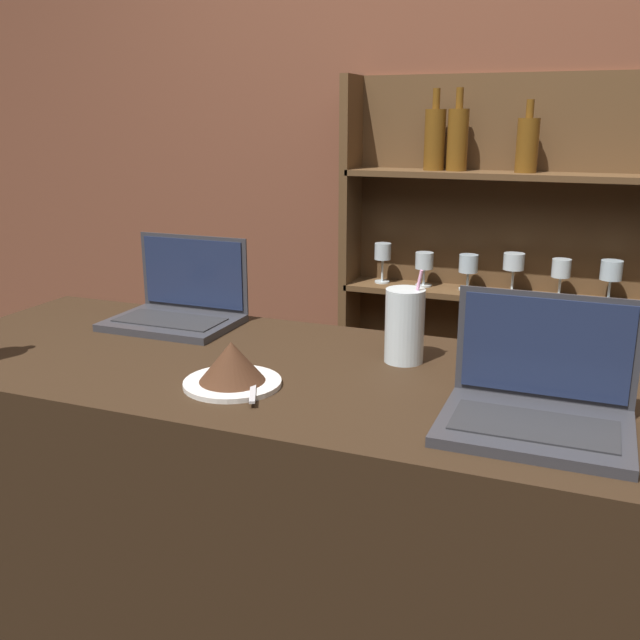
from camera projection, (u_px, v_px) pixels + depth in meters
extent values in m
cube|color=black|center=(362.00, 584.00, 1.56)|extent=(2.06, 0.66, 0.96)
cube|color=brown|center=(481.00, 152.00, 2.44)|extent=(7.00, 0.06, 2.70)
cube|color=brown|center=(350.00, 304.00, 2.63)|extent=(0.03, 0.18, 1.60)
cube|color=brown|center=(512.00, 313.00, 2.50)|extent=(1.18, 0.02, 1.60)
cube|color=brown|center=(503.00, 407.00, 2.51)|extent=(1.14, 0.18, 0.02)
cube|color=brown|center=(511.00, 297.00, 2.40)|extent=(1.14, 0.18, 0.02)
cube|color=brown|center=(520.00, 176.00, 2.29)|extent=(1.14, 0.18, 0.02)
cylinder|color=silver|center=(382.00, 282.00, 2.56)|extent=(0.05, 0.05, 0.01)
cylinder|color=silver|center=(382.00, 270.00, 2.55)|extent=(0.01, 0.01, 0.08)
cylinder|color=silver|center=(383.00, 251.00, 2.53)|extent=(0.06, 0.06, 0.06)
cylinder|color=silver|center=(423.00, 285.00, 2.51)|extent=(0.06, 0.06, 0.01)
cylinder|color=silver|center=(424.00, 277.00, 2.50)|extent=(0.01, 0.01, 0.06)
cylinder|color=silver|center=(424.00, 261.00, 2.48)|extent=(0.06, 0.06, 0.06)
cylinder|color=silver|center=(466.00, 289.00, 2.45)|extent=(0.06, 0.06, 0.01)
cylinder|color=silver|center=(467.00, 280.00, 2.44)|extent=(0.01, 0.01, 0.06)
cylinder|color=silver|center=(468.00, 263.00, 2.43)|extent=(0.06, 0.06, 0.06)
cylinder|color=silver|center=(511.00, 293.00, 2.40)|extent=(0.06, 0.06, 0.01)
cylinder|color=silver|center=(512.00, 281.00, 2.39)|extent=(0.01, 0.01, 0.08)
cylinder|color=silver|center=(514.00, 261.00, 2.37)|extent=(0.07, 0.07, 0.05)
cylinder|color=silver|center=(559.00, 297.00, 2.35)|extent=(0.05, 0.05, 0.01)
cylinder|color=silver|center=(560.00, 286.00, 2.34)|extent=(0.01, 0.01, 0.06)
cylinder|color=silver|center=(561.00, 268.00, 2.32)|extent=(0.06, 0.06, 0.06)
cylinder|color=silver|center=(608.00, 301.00, 2.29)|extent=(0.06, 0.06, 0.01)
cylinder|color=silver|center=(609.00, 290.00, 2.28)|extent=(0.01, 0.01, 0.07)
cylinder|color=silver|center=(611.00, 270.00, 2.26)|extent=(0.07, 0.07, 0.06)
cylinder|color=brown|center=(458.00, 145.00, 2.34)|extent=(0.06, 0.06, 0.17)
cylinder|color=brown|center=(460.00, 109.00, 2.31)|extent=(0.02, 0.02, 0.06)
cylinder|color=brown|center=(527.00, 146.00, 2.26)|extent=(0.07, 0.07, 0.17)
cylinder|color=brown|center=(530.00, 109.00, 2.23)|extent=(0.02, 0.02, 0.06)
cylinder|color=brown|center=(435.00, 140.00, 2.36)|extent=(0.07, 0.07, 0.20)
cylinder|color=brown|center=(436.00, 99.00, 2.33)|extent=(0.02, 0.02, 0.07)
cylinder|color=brown|center=(458.00, 140.00, 2.34)|extent=(0.07, 0.07, 0.20)
cylinder|color=brown|center=(460.00, 98.00, 2.30)|extent=(0.02, 0.02, 0.07)
cube|color=#333338|center=(173.00, 323.00, 1.78)|extent=(0.31, 0.22, 0.02)
cube|color=#28282B|center=(170.00, 320.00, 1.77)|extent=(0.26, 0.12, 0.00)
cube|color=#333338|center=(194.00, 272.00, 1.85)|extent=(0.31, 0.00, 0.19)
cube|color=#1E2847|center=(193.00, 273.00, 1.85)|extent=(0.29, 0.01, 0.18)
cube|color=#333338|center=(534.00, 428.00, 1.17)|extent=(0.31, 0.23, 0.02)
cube|color=#28282B|center=(534.00, 425.00, 1.16)|extent=(0.26, 0.13, 0.00)
cube|color=#333338|center=(546.00, 347.00, 1.25)|extent=(0.31, 0.00, 0.19)
cube|color=#1E2847|center=(545.00, 347.00, 1.25)|extent=(0.28, 0.01, 0.18)
cylinder|color=silver|center=(232.00, 383.00, 1.39)|extent=(0.19, 0.19, 0.01)
cone|color=#422616|center=(232.00, 361.00, 1.37)|extent=(0.13, 0.13, 0.08)
cube|color=#B7B7BC|center=(253.00, 385.00, 1.35)|extent=(0.08, 0.16, 0.00)
cylinder|color=silver|center=(405.00, 326.00, 1.50)|extent=(0.08, 0.08, 0.16)
cylinder|color=#EA9EC6|center=(412.00, 316.00, 1.49)|extent=(0.04, 0.01, 0.20)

